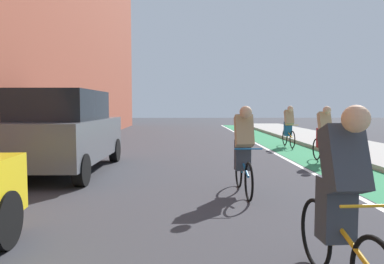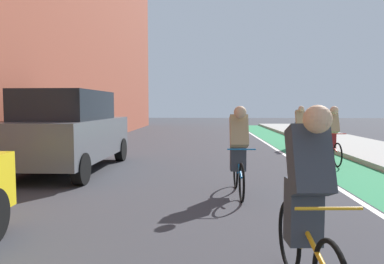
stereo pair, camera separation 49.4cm
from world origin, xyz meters
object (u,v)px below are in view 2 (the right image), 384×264
cyclist_lead (307,198)px  cyclist_mid (239,148)px  cyclist_trailing (331,134)px  parked_suv_gray (70,130)px  cyclist_far (300,126)px

cyclist_lead → cyclist_mid: (-0.25, 3.59, -0.00)m
cyclist_lead → cyclist_mid: 3.60m
cyclist_trailing → parked_suv_gray: bearing=-168.9°
cyclist_lead → cyclist_mid: size_ratio=1.01×
parked_suv_gray → cyclist_lead: size_ratio=2.53×
cyclist_mid → cyclist_trailing: size_ratio=1.01×
cyclist_lead → cyclist_trailing: 7.68m
cyclist_trailing → cyclist_far: cyclist_far is taller
cyclist_lead → cyclist_far: 11.56m
cyclist_lead → cyclist_trailing: cyclist_lead is taller
cyclist_trailing → cyclist_far: (0.15, 4.01, 0.00)m
cyclist_mid → cyclist_far: 8.21m
cyclist_far → cyclist_lead: bearing=-103.9°
cyclist_lead → cyclist_trailing: size_ratio=1.03×
cyclist_lead → cyclist_far: (2.77, 11.22, -0.00)m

